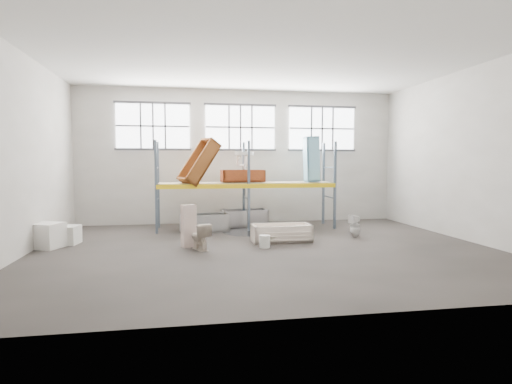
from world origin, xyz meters
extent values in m
cube|color=#443E3A|center=(0.00, 0.00, -0.05)|extent=(12.00, 10.00, 0.10)
cube|color=silver|center=(0.00, 0.00, 5.05)|extent=(12.00, 10.00, 0.10)
cube|color=#A5A199|center=(0.00, 5.05, 2.50)|extent=(12.00, 0.10, 5.00)
cube|color=#B6B2A9|center=(0.00, -5.05, 2.50)|extent=(12.00, 0.10, 5.00)
cube|color=#ADA9A0|center=(-6.05, 0.00, 2.50)|extent=(0.10, 10.00, 5.00)
cube|color=#A6A299|center=(6.05, 0.00, 2.50)|extent=(0.10, 10.00, 5.00)
cube|color=white|center=(-3.20, 4.94, 3.60)|extent=(2.60, 0.04, 1.60)
cube|color=white|center=(0.00, 4.94, 3.60)|extent=(2.60, 0.04, 1.60)
cube|color=white|center=(3.20, 4.94, 3.60)|extent=(2.60, 0.04, 1.60)
cube|color=slate|center=(-3.00, 2.90, 1.50)|extent=(0.08, 0.08, 3.00)
cube|color=slate|center=(-3.00, 4.10, 1.50)|extent=(0.08, 0.08, 3.00)
cube|color=slate|center=(0.00, 2.90, 1.50)|extent=(0.08, 0.08, 3.00)
cube|color=slate|center=(0.00, 4.10, 1.50)|extent=(0.08, 0.08, 3.00)
cube|color=slate|center=(3.00, 2.90, 1.50)|extent=(0.08, 0.08, 3.00)
cube|color=slate|center=(3.00, 4.10, 1.50)|extent=(0.08, 0.08, 3.00)
cube|color=yellow|center=(0.00, 2.90, 1.50)|extent=(6.00, 0.10, 0.14)
cube|color=yellow|center=(0.00, 4.10, 1.50)|extent=(6.00, 0.10, 0.14)
cube|color=gray|center=(0.00, 3.50, 1.58)|extent=(5.90, 1.10, 0.03)
cylinder|color=black|center=(0.00, 2.70, 0.00)|extent=(1.80, 1.80, 0.00)
cube|color=silver|center=(1.19, 0.60, 0.28)|extent=(0.46, 0.24, 0.43)
imported|color=beige|center=(0.23, 0.61, 0.16)|extent=(0.61, 0.61, 0.17)
imported|color=beige|center=(-1.73, 0.12, 0.35)|extent=(0.63, 0.79, 0.70)
cube|color=beige|center=(-2.01, 0.56, 0.57)|extent=(0.43, 0.36, 1.14)
imported|color=white|center=(3.04, 1.24, 0.34)|extent=(0.39, 0.39, 0.69)
imported|color=white|center=(-0.08, 3.35, 2.09)|extent=(0.81, 0.73, 0.59)
cylinder|color=silver|center=(-0.01, 0.09, 0.17)|extent=(0.32, 0.32, 0.34)
cube|color=white|center=(-5.76, 1.07, 0.33)|extent=(0.99, 0.94, 0.67)
cube|color=silver|center=(-5.37, 1.53, 0.26)|extent=(0.70, 0.70, 0.51)
camera|label=1|loc=(-2.12, -10.77, 2.27)|focal=29.34mm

